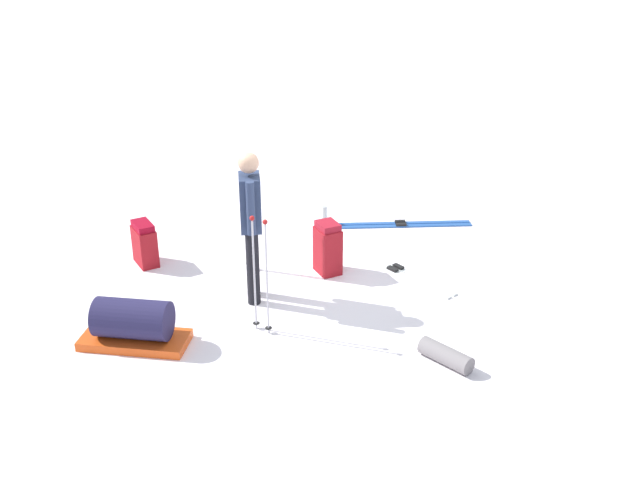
# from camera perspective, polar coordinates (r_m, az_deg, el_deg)

# --- Properties ---
(ground_plane) EXTENTS (80.00, 80.00, 0.00)m
(ground_plane) POSITION_cam_1_polar(r_m,az_deg,el_deg) (8.41, 0.00, -4.34)
(ground_plane) COLOR white
(skier_standing) EXTENTS (0.50, 0.37, 1.70)m
(skier_standing) POSITION_cam_1_polar(r_m,az_deg,el_deg) (7.99, -5.29, 1.56)
(skier_standing) COLOR black
(skier_standing) RESTS_ON ground_plane
(ski_pair_near) EXTENTS (1.78, 0.25, 0.05)m
(ski_pair_near) POSITION_cam_1_polar(r_m,az_deg,el_deg) (9.02, 5.77, -2.24)
(ski_pair_near) COLOR silver
(ski_pair_near) RESTS_ON ground_plane
(ski_pair_far) EXTENTS (1.25, 1.68, 0.05)m
(ski_pair_far) POSITION_cam_1_polar(r_m,az_deg,el_deg) (10.26, 6.15, 1.18)
(ski_pair_far) COLOR #2756A4
(ski_pair_far) RESTS_ON ground_plane
(backpack_large_dark) EXTENTS (0.36, 0.31, 0.64)m
(backpack_large_dark) POSITION_cam_1_polar(r_m,az_deg,el_deg) (8.81, 0.59, -0.63)
(backpack_large_dark) COLOR maroon
(backpack_large_dark) RESTS_ON ground_plane
(backpack_bright) EXTENTS (0.41, 0.26, 0.54)m
(backpack_bright) POSITION_cam_1_polar(r_m,az_deg,el_deg) (9.27, -13.22, -0.29)
(backpack_bright) COLOR maroon
(backpack_bright) RESTS_ON ground_plane
(ski_poles_planted_near) EXTENTS (0.15, 0.09, 1.34)m
(ski_poles_planted_near) POSITION_cam_1_polar(r_m,az_deg,el_deg) (8.75, -5.42, 2.15)
(ski_poles_planted_near) COLOR black
(ski_poles_planted_near) RESTS_ON ground_plane
(ski_poles_planted_far) EXTENTS (0.23, 0.12, 1.27)m
(ski_poles_planted_far) POSITION_cam_1_polar(r_m,az_deg,el_deg) (7.46, -4.57, -2.27)
(ski_poles_planted_far) COLOR #B4B2BA
(ski_poles_planted_far) RESTS_ON ground_plane
(gear_sled) EXTENTS (1.08, 1.06, 0.49)m
(gear_sled) POSITION_cam_1_polar(r_m,az_deg,el_deg) (7.68, -14.04, -6.26)
(gear_sled) COLOR #E44F17
(gear_sled) RESTS_ON ground_plane
(sleeping_mat_rolled) EXTENTS (0.57, 0.24, 0.18)m
(sleeping_mat_rolled) POSITION_cam_1_polar(r_m,az_deg,el_deg) (7.33, 9.55, -8.67)
(sleeping_mat_rolled) COLOR slate
(sleeping_mat_rolled) RESTS_ON ground_plane
(thermos_bottle) EXTENTS (0.07, 0.07, 0.26)m
(thermos_bottle) POSITION_cam_1_polar(r_m,az_deg,el_deg) (10.19, 0.34, 1.90)
(thermos_bottle) COLOR #B1BAB9
(thermos_bottle) RESTS_ON ground_plane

